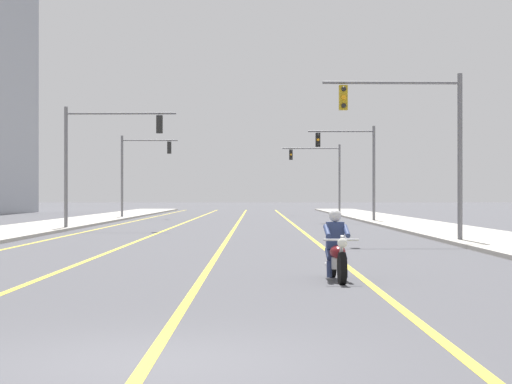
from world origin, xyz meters
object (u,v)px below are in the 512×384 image
Objects in this scene: traffic_signal_near_right at (421,130)px; traffic_signal_mid_left at (138,164)px; traffic_signal_near_left at (99,148)px; traffic_signal_mid_right at (356,159)px; motorcycle_with_rider at (337,252)px; traffic_signal_far_right at (323,168)px.

traffic_signal_mid_left is (-14.82, 34.16, -0.06)m from traffic_signal_near_right.
traffic_signal_near_right is 18.54m from traffic_signal_near_left.
traffic_signal_mid_right is at bearing 89.11° from traffic_signal_near_right.
traffic_signal_near_left and traffic_signal_mid_left have the same top height.
traffic_signal_near_left is 1.00× the size of traffic_signal_mid_right.
motorcycle_with_rider is at bearing -107.02° from traffic_signal_near_right.
traffic_signal_near_right is 37.23m from traffic_signal_mid_left.
traffic_signal_near_left is 1.00× the size of traffic_signal_mid_left.
traffic_signal_near_right is 1.00× the size of traffic_signal_mid_left.
motorcycle_with_rider is 0.35× the size of traffic_signal_mid_right.
traffic_signal_near_left reaches higher than motorcycle_with_rider.
traffic_signal_near_right and traffic_signal_mid_right have the same top height.
traffic_signal_mid_left is at bearing 148.28° from traffic_signal_mid_right.
traffic_signal_near_left is at bearing -87.60° from traffic_signal_mid_left.
traffic_signal_mid_left is (-15.20, 9.39, -0.01)m from traffic_signal_mid_right.
motorcycle_with_rider is at bearing -70.07° from traffic_signal_near_left.
traffic_signal_near_right and traffic_signal_far_right have the same top height.
traffic_signal_mid_right is (0.38, 24.77, -0.05)m from traffic_signal_near_right.
traffic_signal_mid_left is (-0.92, 21.89, -0.09)m from traffic_signal_near_left.
traffic_signal_mid_left is at bearing 92.40° from traffic_signal_near_left.
motorcycle_with_rider is at bearing -96.90° from traffic_signal_mid_right.
motorcycle_with_rider is at bearing -94.02° from traffic_signal_far_right.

